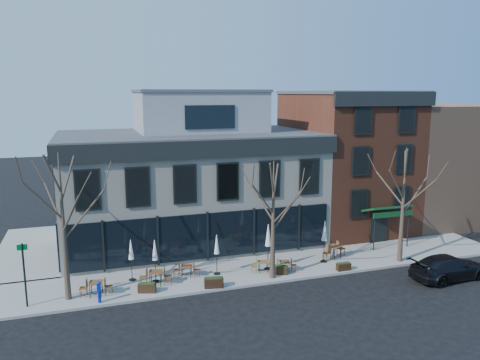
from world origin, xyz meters
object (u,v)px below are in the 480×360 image
object	(u,v)px
parked_sedan	(449,267)
call_box	(99,291)
cafe_set_0	(96,287)
umbrella_0	(131,252)

from	to	relation	value
parked_sedan	call_box	distance (m)	20.25
cafe_set_0	call_box	bearing A→B (deg)	-82.19
parked_sedan	umbrella_0	bearing A→B (deg)	69.59
call_box	cafe_set_0	world-z (taller)	call_box
parked_sedan	call_box	world-z (taller)	parked_sedan
parked_sedan	cafe_set_0	xyz separation A→B (m)	(-20.18, 3.84, -0.10)
parked_sedan	umbrella_0	distance (m)	18.93
parked_sedan	cafe_set_0	world-z (taller)	parked_sedan
parked_sedan	cafe_set_0	distance (m)	20.54
call_box	umbrella_0	bearing A→B (deg)	52.49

